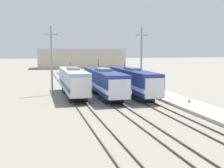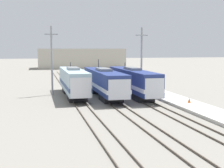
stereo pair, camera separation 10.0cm
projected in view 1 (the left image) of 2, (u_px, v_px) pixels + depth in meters
name	position (u px, v px, depth m)	size (l,w,h in m)	color
ground_plane	(117.00, 106.00, 39.26)	(400.00, 400.00, 0.00)	gray
rail_pair_far_left	(82.00, 107.00, 38.21)	(1.51, 120.00, 0.15)	#4C4238
rail_pair_center	(117.00, 105.00, 39.25)	(1.51, 120.00, 0.15)	#4C4238
rail_pair_far_right	(150.00, 104.00, 40.29)	(1.51, 120.00, 0.15)	#4C4238
locomotive_far_left	(74.00, 82.00, 46.56)	(2.92, 16.87, 4.98)	#232326
locomotive_center	(104.00, 82.00, 46.35)	(3.09, 18.60, 5.46)	black
locomotive_far_right	(133.00, 81.00, 47.10)	(2.75, 18.72, 4.91)	black
catenary_tower_left	(52.00, 59.00, 47.95)	(2.06, 0.30, 10.63)	gray
catenary_tower_right	(141.00, 59.00, 51.38)	(2.06, 0.30, 10.63)	gray
platform	(181.00, 102.00, 41.29)	(4.00, 120.00, 0.35)	#B7B5AD
traffic_cone	(189.00, 100.00, 39.47)	(0.39, 0.39, 0.63)	orange
depot_building	(80.00, 58.00, 116.92)	(31.46, 13.71, 7.22)	#B2AD9E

